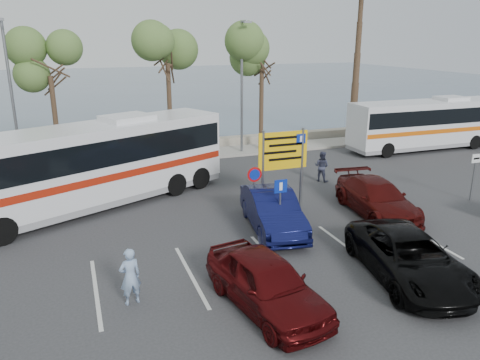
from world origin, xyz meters
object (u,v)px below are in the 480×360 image
object	(u,v)px
street_lamp_left	(11,89)
coach_bus_right	(428,126)
pedestrian_near	(130,276)
car_blue	(273,211)
car_red	(266,282)
direction_sign	(283,157)
suv_black	(409,257)
coach_bus_left	(93,168)
car_maroon	(377,198)
pedestrian_far	(322,166)
street_lamp_right	(242,81)

from	to	relation	value
street_lamp_left	coach_bus_right	size ratio (longest dim) A/B	0.72
pedestrian_near	coach_bus_right	bearing A→B (deg)	-162.08
car_blue	car_red	bearing A→B (deg)	-106.70
direction_sign	suv_black	size ratio (longest dim) A/B	0.69
direction_sign	coach_bus_left	size ratio (longest dim) A/B	0.29
car_maroon	pedestrian_near	world-z (taller)	pedestrian_near
car_maroon	direction_sign	bearing A→B (deg)	161.50
coach_bus_left	pedestrian_far	bearing A→B (deg)	0.00
direction_sign	car_red	size ratio (longest dim) A/B	0.79
car_red	pedestrian_near	size ratio (longest dim) A/B	2.70
street_lamp_right	car_red	bearing A→B (deg)	-108.16
suv_black	pedestrian_far	xyz separation A→B (m)	(2.60, 10.00, 0.07)
coach_bus_left	coach_bus_right	size ratio (longest dim) A/B	1.12
street_lamp_left	car_maroon	xyz separation A→B (m)	(14.62, -12.02, -3.87)
coach_bus_right	car_red	size ratio (longest dim) A/B	2.42
direction_sign	car_maroon	bearing A→B (deg)	-25.15
coach_bus_left	car_maroon	size ratio (longest dim) A/B	2.48
street_lamp_right	pedestrian_far	distance (m)	8.19
direction_sign	coach_bus_right	bearing A→B (deg)	27.55
coach_bus_right	car_red	world-z (taller)	coach_bus_right
car_maroon	car_red	size ratio (longest dim) A/B	1.10
street_lamp_left	street_lamp_right	world-z (taller)	same
street_lamp_left	car_blue	size ratio (longest dim) A/B	1.67
street_lamp_right	pedestrian_near	xyz separation A→B (m)	(-9.07, -15.52, -3.75)
coach_bus_left	coach_bus_right	xyz separation A→B (m)	(21.50, 4.00, -0.21)
street_lamp_left	car_red	world-z (taller)	street_lamp_left
pedestrian_far	street_lamp_left	bearing A→B (deg)	27.26
street_lamp_right	coach_bus_right	world-z (taller)	street_lamp_right
direction_sign	pedestrian_near	xyz separation A→B (m)	(-7.08, -5.20, -1.58)
car_maroon	pedestrian_near	distance (m)	11.25
street_lamp_left	car_red	size ratio (longest dim) A/B	1.75
pedestrian_near	car_maroon	bearing A→B (deg)	-174.63
car_maroon	suv_black	size ratio (longest dim) A/B	0.96
street_lamp_left	pedestrian_near	xyz separation A→B (m)	(3.93, -15.52, -3.75)
car_blue	pedestrian_far	world-z (taller)	pedestrian_far
coach_bus_left	car_red	world-z (taller)	coach_bus_left
car_blue	pedestrian_near	xyz separation A→B (m)	(-5.89, -3.50, 0.06)
car_maroon	pedestrian_far	distance (m)	5.00
car_maroon	suv_black	bearing A→B (deg)	-108.99
street_lamp_left	coach_bus_right	xyz separation A→B (m)	(25.00, -3.02, -3.00)
car_maroon	suv_black	world-z (taller)	suv_black
coach_bus_left	car_maroon	world-z (taller)	coach_bus_left
car_red	pedestrian_near	bearing A→B (deg)	146.83
coach_bus_right	suv_black	distance (m)	18.98
car_blue	pedestrian_far	xyz separation A→B (m)	(5.00, 5.00, 0.01)
suv_black	pedestrian_near	xyz separation A→B (m)	(-8.29, 1.50, 0.12)
car_red	pedestrian_far	size ratio (longest dim) A/B	2.87
car_blue	suv_black	bearing A→B (deg)	-55.42
street_lamp_right	pedestrian_near	bearing A→B (deg)	-120.32
pedestrian_near	car_red	bearing A→B (deg)	144.01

